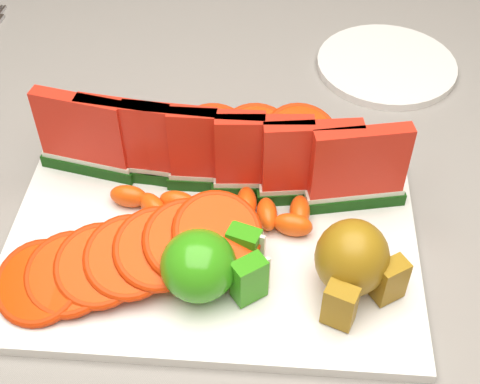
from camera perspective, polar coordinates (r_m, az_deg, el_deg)
name	(u,v)px	position (r m, az deg, el deg)	size (l,w,h in m)	color
table	(163,294)	(0.76, -6.56, -8.67)	(1.40, 0.90, 0.75)	#53321E
tablecloth	(158,259)	(0.71, -6.97, -5.74)	(1.53, 1.03, 0.20)	gray
platter	(214,231)	(0.67, -2.28, -3.32)	(0.40, 0.30, 0.01)	silver
apple_cluster	(207,265)	(0.59, -2.83, -6.26)	(0.10, 0.08, 0.06)	#307D1B
pear_cluster	(353,262)	(0.60, 9.66, -5.90)	(0.09, 0.09, 0.07)	#A36810
side_plate	(386,65)	(0.90, 12.38, 10.54)	(0.23, 0.23, 0.01)	silver
watermelon_row	(217,154)	(0.67, -1.97, 3.30)	(0.39, 0.07, 0.10)	#0A3B11
orange_fan_front	(129,257)	(0.61, -9.47, -5.50)	(0.26, 0.15, 0.06)	red
orange_fan_back	(213,134)	(0.73, -2.32, 4.93)	(0.29, 0.11, 0.04)	red
tangerine_segments	(218,210)	(0.66, -1.86, -1.56)	(0.21, 0.06, 0.02)	#DB5C13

